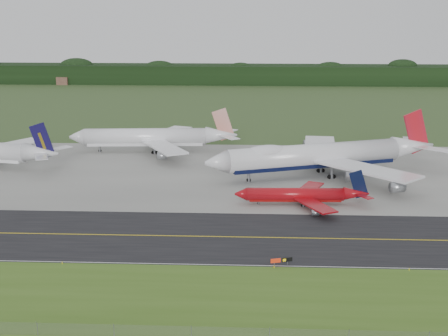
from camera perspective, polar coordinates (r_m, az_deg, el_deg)
ground at (r=142.76m, az=1.29°, el=-5.75°), size 600.00×600.00×0.00m
grass_verge at (r=110.64m, az=0.84°, el=-12.08°), size 400.00×30.00×0.01m
taxiway at (r=139.01m, az=1.25°, el=-6.32°), size 400.00×32.00×0.02m
apron at (r=191.37m, az=1.67°, el=-0.41°), size 400.00×78.00×0.01m
taxiway_centreline at (r=139.01m, az=1.25°, el=-6.31°), size 400.00×0.40×0.00m
taxiway_edge_line at (r=124.66m, az=1.07°, el=-8.86°), size 400.00×0.25×0.00m
perimeter_fence at (r=98.67m, az=0.59°, el=-14.91°), size 320.00×0.10×320.00m
horizon_treeline at (r=409.93m, az=2.24°, el=8.46°), size 700.00×25.00×12.00m
jet_ba_747 at (r=188.21m, az=8.94°, el=1.16°), size 72.51×58.40×18.80m
jet_red_737 at (r=161.43m, az=7.19°, el=-2.45°), size 34.55×28.22×9.34m
jet_star_tail at (r=218.61m, az=-6.39°, el=2.80°), size 58.61×48.94×15.46m
taxiway_sign at (r=124.77m, az=5.27°, el=-8.40°), size 4.33×1.31×1.48m
edge_marker_left at (r=129.17m, az=-14.57°, el=-8.39°), size 0.16×0.16×0.50m
edge_marker_center at (r=123.71m, az=4.61°, el=-8.99°), size 0.16×0.16×0.50m
edge_marker_right at (r=127.38m, az=16.57°, el=-8.87°), size 0.16×0.16×0.50m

